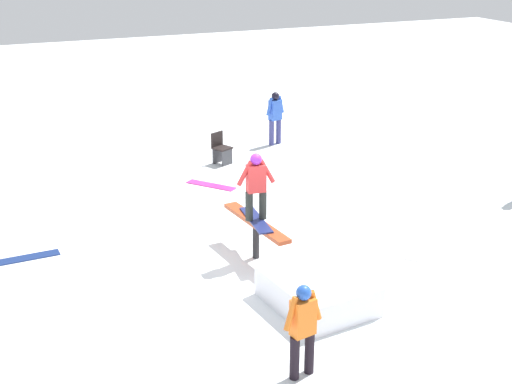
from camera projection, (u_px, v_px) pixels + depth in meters
name	position (u px, v px, depth m)	size (l,w,h in m)	color
ground_plane	(256.00, 258.00, 14.24)	(60.00, 60.00, 0.00)	white
rail_feature	(256.00, 227.00, 14.01)	(2.23, 0.53, 0.80)	black
snow_kicker_ramp	(317.00, 291.00, 12.37)	(1.80, 1.50, 0.55)	white
main_rider_on_rail	(256.00, 187.00, 13.72)	(1.38, 0.78, 1.38)	navy
bystander_orange	(303.00, 326.00, 10.24)	(0.28, 0.67, 1.49)	black
bystander_blue	(275.00, 115.00, 21.27)	(0.33, 0.68, 1.60)	#3C3D7A
loose_snowboard_magenta	(211.00, 185.00, 18.15)	(1.35, 0.28, 0.02)	#CF3095
loose_snowboard_navy	(26.00, 258.00, 14.20)	(1.31, 0.28, 0.02)	navy
loose_snowboard_white	(415.00, 247.00, 14.68)	(1.32, 0.28, 0.02)	white
folding_chair	(221.00, 149.00, 19.70)	(0.59, 0.59, 0.88)	#3F3F44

